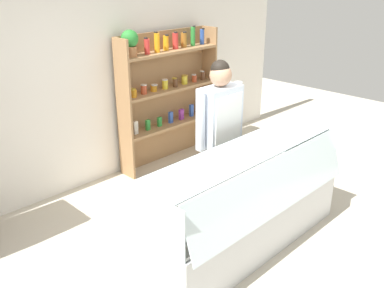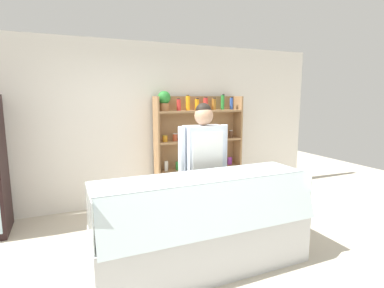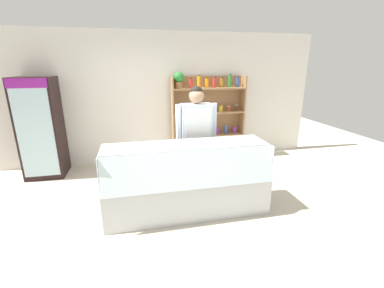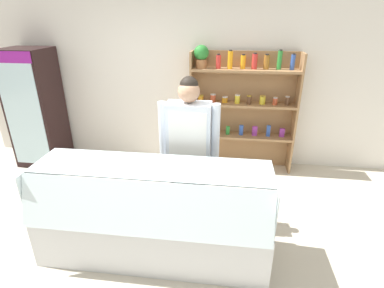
# 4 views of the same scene
# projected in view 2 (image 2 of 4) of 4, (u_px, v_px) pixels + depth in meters

# --- Properties ---
(ground_plane) EXTENTS (12.00, 12.00, 0.00)m
(ground_plane) POSITION_uv_depth(u_px,v_px,m) (196.00, 266.00, 3.24)
(ground_plane) COLOR beige
(back_wall) EXTENTS (6.80, 0.10, 2.70)m
(back_wall) POSITION_uv_depth(u_px,v_px,m) (142.00, 124.00, 5.06)
(back_wall) COLOR white
(back_wall) RESTS_ON ground
(shelving_unit) EXTENTS (1.59, 0.29, 1.90)m
(shelving_unit) POSITION_uv_depth(u_px,v_px,m) (196.00, 140.00, 5.26)
(shelving_unit) COLOR #9E754C
(shelving_unit) RESTS_ON ground
(deli_display_case) EXTENTS (2.27, 0.74, 1.01)m
(deli_display_case) POSITION_uv_depth(u_px,v_px,m) (204.00, 241.00, 3.15)
(deli_display_case) COLOR silver
(deli_display_case) RESTS_ON ground
(shop_clerk) EXTENTS (0.66, 0.25, 1.74)m
(shop_clerk) POSITION_uv_depth(u_px,v_px,m) (204.00, 160.00, 3.68)
(shop_clerk) COLOR #4C4233
(shop_clerk) RESTS_ON ground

